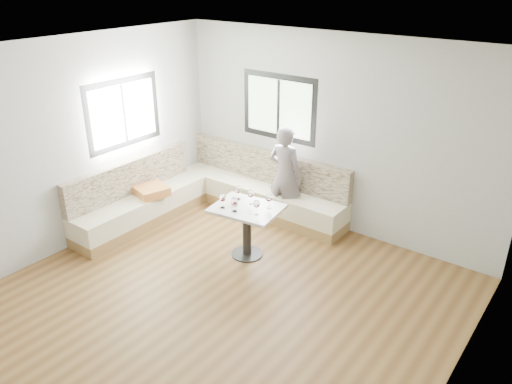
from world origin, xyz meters
TOP-DOWN VIEW (x-y plane):
  - room at (-0.08, 0.08)m, footprint 5.01×5.01m
  - banquette at (-1.59, 1.63)m, footprint 2.90×2.80m
  - table at (-0.40, 1.06)m, footprint 0.95×0.79m
  - person at (-0.55, 2.18)m, footprint 0.55×0.36m
  - olive_ramekin at (-0.57, 1.02)m, footprint 0.09×0.09m
  - wine_glass_a at (-0.63, 0.86)m, footprint 0.09×0.09m
  - wine_glass_b at (-0.45, 0.87)m, footprint 0.09×0.09m
  - wine_glass_c at (-0.18, 0.98)m, footprint 0.09×0.09m
  - wine_glass_d at (-0.42, 1.18)m, footprint 0.09×0.09m
  - wine_glass_e at (-0.16, 1.22)m, footprint 0.09×0.09m
  - wine_glass_f at (-0.64, 1.18)m, footprint 0.09×0.09m

SIDE VIEW (x-z plane):
  - banquette at x=-1.59m, z-range -0.14..0.81m
  - table at x=-0.40m, z-range 0.18..0.89m
  - olive_ramekin at x=-0.57m, z-range 0.71..0.75m
  - person at x=-0.55m, z-range 0.00..1.51m
  - wine_glass_a at x=-0.63m, z-range 0.75..0.95m
  - wine_glass_b at x=-0.45m, z-range 0.75..0.95m
  - wine_glass_c at x=-0.18m, z-range 0.75..0.95m
  - wine_glass_d at x=-0.42m, z-range 0.75..0.95m
  - wine_glass_e at x=-0.16m, z-range 0.75..0.95m
  - wine_glass_f at x=-0.64m, z-range 0.75..0.95m
  - room at x=-0.08m, z-range 0.01..2.82m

